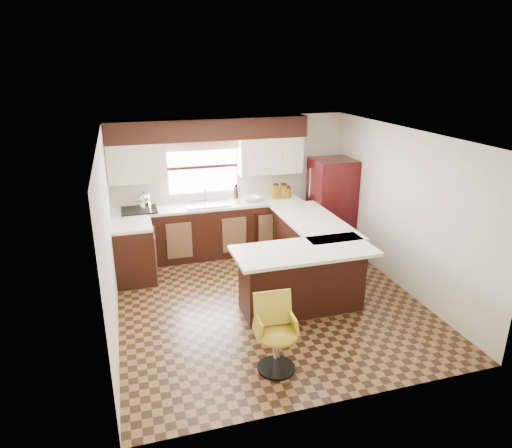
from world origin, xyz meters
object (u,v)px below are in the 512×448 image
object	(u,v)px
peninsula_return	(302,280)
peninsula_long	(309,249)
refrigerator	(331,205)
bar_chair	(277,335)

from	to	relation	value
peninsula_return	peninsula_long	bearing A→B (deg)	61.70
peninsula_return	refrigerator	bearing A→B (deg)	55.48
peninsula_long	refrigerator	size ratio (longest dim) A/B	1.17
peninsula_long	refrigerator	world-z (taller)	refrigerator
peninsula_return	bar_chair	xyz separation A→B (m)	(-0.77, -1.17, -0.01)
peninsula_long	refrigerator	bearing A→B (deg)	50.12
peninsula_long	refrigerator	xyz separation A→B (m)	(0.82, 0.98, 0.38)
refrigerator	peninsula_return	bearing A→B (deg)	-124.52
peninsula_return	bar_chair	world-z (taller)	peninsula_return
refrigerator	peninsula_long	bearing A→B (deg)	-129.88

